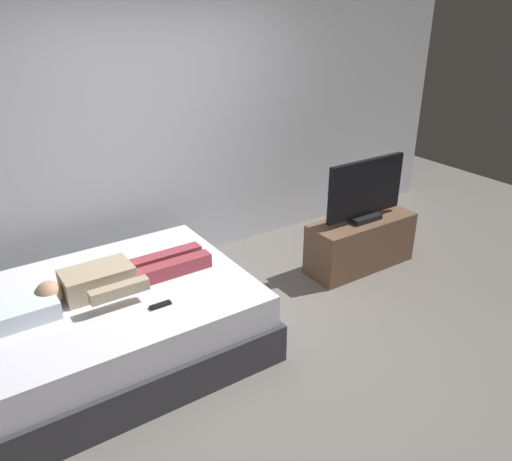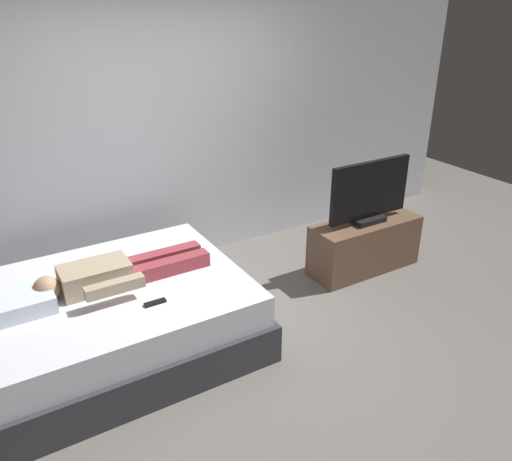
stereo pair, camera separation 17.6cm
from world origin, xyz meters
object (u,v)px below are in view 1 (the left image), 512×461
Objects in this scene: bed at (119,322)px; pillow at (17,310)px; person at (116,277)px; remote at (160,305)px; tv at (365,191)px; tv_stand at (360,243)px.

pillow is (-0.64, 0.00, 0.34)m from bed.
bed is at bearing -142.54° from person.
remote is 0.17× the size of tv.
person is 0.44m from remote.
person is (0.03, 0.02, 0.36)m from bed.
tv is at bearing -0.30° from pillow.
person is at bearing 179.09° from tv.
remote is (0.82, -0.38, -0.05)m from pillow.
remote is 0.14× the size of tv_stand.
bed is at bearing 179.62° from tv_stand.
person is at bearing 37.46° from bed.
tv is at bearing 0.00° from tv_stand.
tv reaches higher than person.
tv reaches higher than remote.
remote is (0.15, -0.40, -0.07)m from person.
pillow is at bearing 180.00° from bed.
pillow reaches higher than remote.
person reaches higher than remote.
bed is 0.51m from remote.
remote reaches higher than bed.
pillow reaches higher than bed.
remote is at bearing -69.53° from person.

